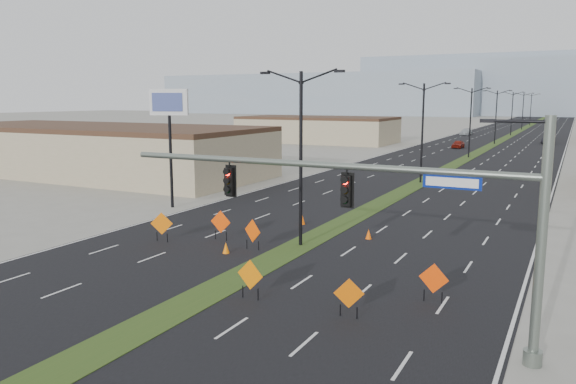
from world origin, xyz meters
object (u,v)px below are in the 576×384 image
at_px(streetlight_3, 496,115).
at_px(construction_sign_0, 162,224).
at_px(construction_sign_2, 253,232).
at_px(cone_3, 350,202).
at_px(car_mid, 548,140).
at_px(construction_sign_1, 221,223).
at_px(cone_0, 226,248).
at_px(construction_sign_4, 349,295).
at_px(streetlight_1, 422,130).
at_px(streetlight_0, 301,153).
at_px(car_left, 458,144).
at_px(construction_sign_5, 434,280).
at_px(streetlight_2, 470,120).
at_px(cone_2, 369,234).
at_px(cone_1, 302,220).
at_px(construction_sign_3, 250,276).
at_px(streetlight_4, 512,112).
at_px(pole_sign_west, 169,111).
at_px(signal_mast, 396,207).
at_px(streetlight_6, 531,108).
at_px(car_far, 466,132).

xyz_separation_m(streetlight_3, construction_sign_0, (-7.77, -87.02, -4.36)).
height_order(construction_sign_2, cone_3, construction_sign_2).
height_order(car_mid, construction_sign_1, construction_sign_1).
xyz_separation_m(cone_0, cone_3, (1.00, 16.36, -0.00)).
xyz_separation_m(construction_sign_4, cone_3, (-8.40, 21.90, -0.62)).
bearing_deg(streetlight_1, streetlight_3, 90.00).
distance_m(streetlight_0, car_left, 71.77).
height_order(construction_sign_2, construction_sign_4, construction_sign_2).
distance_m(streetlight_0, streetlight_1, 28.00).
bearing_deg(construction_sign_5, streetlight_2, 103.63).
relative_size(streetlight_2, cone_3, 15.73).
xyz_separation_m(streetlight_1, cone_3, (-1.91, -15.10, -5.10)).
xyz_separation_m(car_left, cone_2, (7.42, -68.24, -0.37)).
height_order(streetlight_0, streetlight_3, same).
bearing_deg(streetlight_0, car_left, 93.50).
bearing_deg(cone_1, construction_sign_0, -124.26).
bearing_deg(construction_sign_3, cone_2, 90.76).
bearing_deg(construction_sign_5, construction_sign_2, 166.54).
height_order(car_left, cone_1, car_left).
distance_m(streetlight_4, pole_sign_west, 107.08).
height_order(construction_sign_2, pole_sign_west, pole_sign_west).
bearing_deg(cone_0, car_mid, 82.73).
bearing_deg(construction_sign_2, streetlight_4, 108.48).
bearing_deg(streetlight_4, cone_2, -88.40).
bearing_deg(cone_2, cone_0, -131.61).
relative_size(signal_mast, pole_sign_west, 1.77).
bearing_deg(construction_sign_0, streetlight_4, 62.42).
distance_m(car_left, construction_sign_4, 81.21).
relative_size(car_left, car_mid, 0.86).
bearing_deg(streetlight_2, cone_1, -92.59).
bearing_deg(cone_0, signal_mast, -29.68).
distance_m(streetlight_6, construction_sign_0, 171.26).
bearing_deg(construction_sign_1, car_mid, 80.13).
bearing_deg(cone_3, streetlight_4, 88.89).
relative_size(streetlight_2, streetlight_4, 1.00).
bearing_deg(cone_0, cone_3, 86.51).
xyz_separation_m(streetlight_2, construction_sign_1, (-4.84, -57.10, -4.34)).
xyz_separation_m(streetlight_1, construction_sign_3, (2.00, -37.00, -4.39)).
bearing_deg(construction_sign_3, streetlight_2, 97.41).
bearing_deg(car_far, car_mid, -41.45).
height_order(streetlight_2, car_mid, streetlight_2).
xyz_separation_m(streetlight_4, cone_1, (-2.30, -106.99, -5.10)).
height_order(construction_sign_0, construction_sign_5, construction_sign_0).
height_order(streetlight_1, construction_sign_0, streetlight_1).
bearing_deg(car_left, construction_sign_1, -88.12).
xyz_separation_m(signal_mast, streetlight_1, (-8.56, 38.00, 0.63)).
distance_m(streetlight_1, construction_sign_0, 32.28).
distance_m(construction_sign_0, construction_sign_3, 11.46).
bearing_deg(cone_0, construction_sign_4, -30.49).
distance_m(streetlight_2, construction_sign_3, 65.18).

